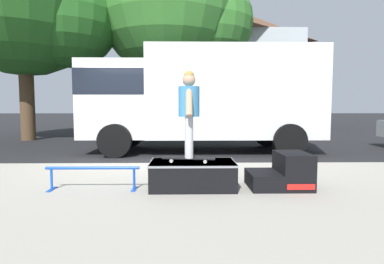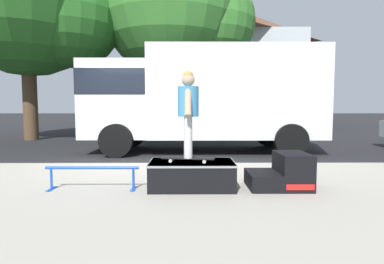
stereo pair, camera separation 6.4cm
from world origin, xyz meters
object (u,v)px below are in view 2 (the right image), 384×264
(skateboard, at_px, (188,158))
(box_truck, at_px, (201,95))
(skate_box, at_px, (192,174))
(street_tree_main, at_px, (178,9))
(grind_rail, at_px, (92,172))
(kicker_ramp, at_px, (283,173))
(skater_kid, at_px, (188,107))
(street_tree_neighbour, at_px, (36,0))

(skateboard, xyz_separation_m, box_truck, (0.37, 4.87, 1.12))
(skate_box, bearing_deg, box_truck, 86.25)
(street_tree_main, bearing_deg, grind_rail, -95.66)
(box_truck, bearing_deg, kicker_ramp, -77.60)
(skateboard, distance_m, box_truck, 5.01)
(skate_box, xyz_separation_m, skater_kid, (-0.05, -0.04, 1.01))
(grind_rail, xyz_separation_m, skateboard, (1.42, 0.05, 0.20))
(grind_rail, xyz_separation_m, street_tree_neighbour, (-4.75, 8.33, 5.26))
(skater_kid, relative_size, street_tree_neighbour, 0.14)
(grind_rail, distance_m, street_tree_main, 10.87)
(skate_box, relative_size, street_tree_main, 0.14)
(street_tree_main, distance_m, street_tree_neighbour, 5.80)
(kicker_ramp, distance_m, box_truck, 5.13)
(skater_kid, bearing_deg, box_truck, 85.64)
(kicker_ramp, bearing_deg, skateboard, -178.58)
(grind_rail, distance_m, street_tree_neighbour, 10.94)
(skate_box, bearing_deg, street_tree_main, 93.25)
(street_tree_neighbour, bearing_deg, skate_box, -52.96)
(street_tree_main, bearing_deg, skateboard, -87.10)
(skateboard, relative_size, skater_kid, 0.63)
(grind_rail, xyz_separation_m, box_truck, (1.79, 4.91, 1.33))
(kicker_ramp, bearing_deg, street_tree_main, 101.52)
(box_truck, height_order, street_tree_main, street_tree_main)
(kicker_ramp, distance_m, skater_kid, 1.75)
(kicker_ramp, height_order, street_tree_neighbour, street_tree_neighbour)
(skater_kid, distance_m, box_truck, 4.89)
(skateboard, distance_m, street_tree_main, 10.71)
(skater_kid, bearing_deg, skateboard, 116.57)
(kicker_ramp, bearing_deg, box_truck, 102.40)
(kicker_ramp, distance_m, street_tree_neighbour, 12.40)
(skate_box, xyz_separation_m, street_tree_main, (-0.53, 9.37, 5.33))
(skate_box, height_order, box_truck, box_truck)
(skate_box, xyz_separation_m, street_tree_neighbour, (-6.22, 8.25, 5.30))
(skateboard, xyz_separation_m, street_tree_neighbour, (-6.17, 8.28, 5.06))
(skate_box, distance_m, kicker_ramp, 1.38)
(skate_box, distance_m, box_truck, 5.03)
(grind_rail, relative_size, skateboard, 1.71)
(street_tree_main, height_order, street_tree_neighbour, street_tree_neighbour)
(skate_box, distance_m, skater_kid, 1.01)
(grind_rail, relative_size, street_tree_main, 0.15)
(skateboard, distance_m, street_tree_neighbour, 11.50)
(skate_box, relative_size, skater_kid, 1.00)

